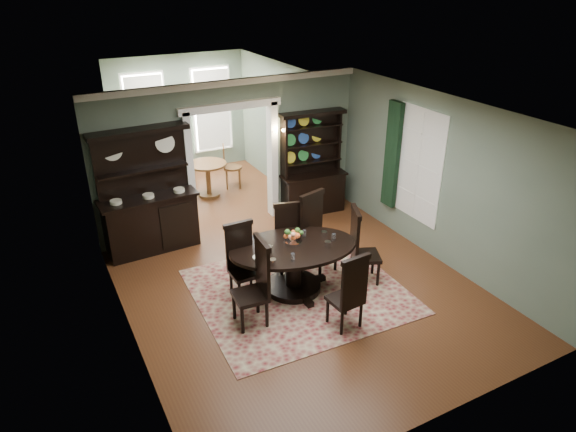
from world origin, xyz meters
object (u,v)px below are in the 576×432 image
at_px(sideboard, 149,209).
at_px(welsh_dresser, 312,177).
at_px(dining_table, 293,260).
at_px(parlor_table, 208,175).

relative_size(sideboard, welsh_dresser, 1.05).
bearing_deg(welsh_dresser, dining_table, -120.80).
distance_m(welsh_dresser, parlor_table, 2.54).
xyz_separation_m(sideboard, parlor_table, (1.81, 1.86, -0.28)).
height_order(dining_table, welsh_dresser, welsh_dresser).
bearing_deg(parlor_table, welsh_dresser, -46.44).
bearing_deg(sideboard, welsh_dresser, -1.91).
relative_size(dining_table, sideboard, 0.99).
relative_size(sideboard, parlor_table, 2.64).
bearing_deg(welsh_dresser, sideboard, -174.41).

